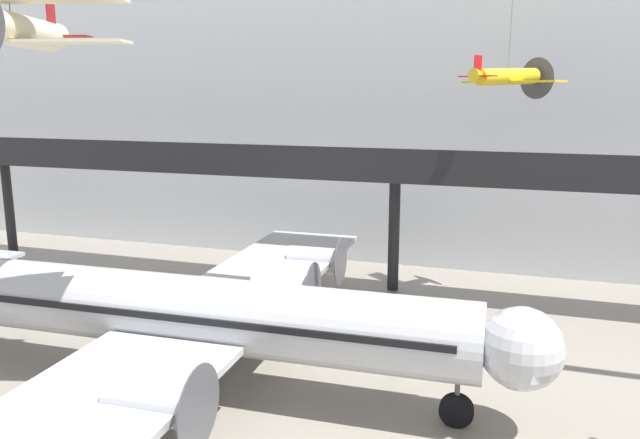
# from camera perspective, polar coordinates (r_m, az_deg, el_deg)

# --- Properties ---
(hangar_back_wall) EXTENTS (140.00, 3.00, 21.58)m
(hangar_back_wall) POSITION_cam_1_polar(r_m,az_deg,el_deg) (45.51, 8.83, 9.51)
(hangar_back_wall) COLOR silver
(hangar_back_wall) RESTS_ON ground
(mezzanine_walkway) EXTENTS (110.00, 3.20, 9.19)m
(mezzanine_walkway) POSITION_cam_1_polar(r_m,az_deg,el_deg) (37.67, 6.61, 4.20)
(mezzanine_walkway) COLOR black
(mezzanine_walkway) RESTS_ON ground
(airliner_silver_main) EXTENTS (31.58, 35.61, 9.25)m
(airliner_silver_main) POSITION_cam_1_polar(r_m,az_deg,el_deg) (27.18, -13.43, -8.23)
(airliner_silver_main) COLOR #B7BABF
(airliner_silver_main) RESTS_ON ground
(suspended_plane_cream_biplane) EXTENTS (8.49, 7.10, 4.80)m
(suspended_plane_cream_biplane) POSITION_cam_1_polar(r_m,az_deg,el_deg) (25.37, -26.39, 15.44)
(suspended_plane_cream_biplane) COLOR beige
(suspended_plane_yellow_lowwing) EXTENTS (5.77, 5.50, 5.85)m
(suspended_plane_yellow_lowwing) POSITION_cam_1_polar(r_m,az_deg,el_deg) (36.88, 16.82, 12.35)
(suspended_plane_yellow_lowwing) COLOR yellow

